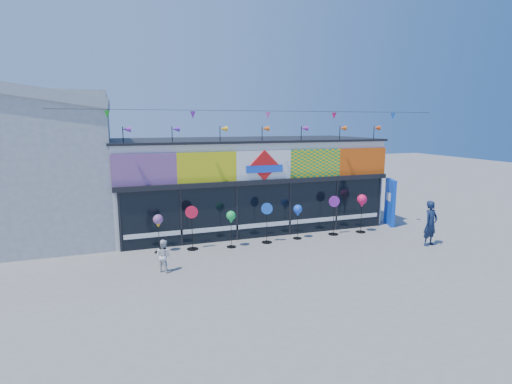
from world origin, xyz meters
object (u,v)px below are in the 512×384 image
spinner_2 (231,218)px  child (163,256)px  spinner_5 (334,214)px  adult_man (431,223)px  blue_sign (390,202)px  spinner_3 (267,222)px  spinner_0 (158,222)px  spinner_4 (298,212)px  spinner_1 (192,227)px  spinner_6 (362,202)px

spinner_2 → child: (-2.81, -1.75, -0.63)m
spinner_5 → adult_man: (2.83, -2.63, -0.01)m
blue_sign → adult_man: (-0.57, -3.25, -0.21)m
spinner_3 → adult_man: adult_man is taller
blue_sign → spinner_0: size_ratio=1.50×
child → spinner_3: bearing=-112.4°
spinner_4 → adult_man: (4.59, -2.59, -0.27)m
spinner_5 → spinner_0: bearing=179.5°
spinner_3 → adult_man: size_ratio=0.92×
adult_man → spinner_3: bearing=144.9°
blue_sign → spinner_0: 10.87m
spinner_4 → spinner_5: size_ratio=0.85×
spinner_1 → spinner_3: spinner_1 is taller
spinner_4 → spinner_6: spinner_6 is taller
spinner_3 → spinner_6: 4.55m
spinner_4 → spinner_3: bearing=-176.0°
spinner_0 → spinner_3: (4.28, -0.20, -0.30)m
spinner_0 → spinner_2: bearing=-6.1°
spinner_2 → spinner_4: size_ratio=1.00×
spinner_2 → adult_man: 7.92m
spinner_5 → spinner_2: bearing=-177.2°
spinner_5 → child: size_ratio=1.60×
spinner_1 → child: size_ratio=1.59×
blue_sign → spinner_5: size_ratio=1.28×
spinner_1 → spinner_5: size_ratio=1.00×
blue_sign → spinner_1: 9.63m
blue_sign → spinner_2: size_ratio=1.51×
spinner_4 → adult_man: adult_man is taller
adult_man → child: 10.38m
spinner_2 → adult_man: bearing=-17.7°
spinner_2 → spinner_4: 2.96m
spinner_3 → spinner_0: bearing=177.3°
spinner_6 → adult_man: 2.99m
spinner_6 → blue_sign: bearing=18.8°
spinner_0 → spinner_5: (7.45, -0.06, -0.27)m
blue_sign → spinner_2: blue_sign is taller
spinner_0 → spinner_2: size_ratio=1.01×
spinner_0 → blue_sign: bearing=2.9°
spinner_1 → adult_man: bearing=-16.3°
blue_sign → spinner_6: bearing=-141.9°
blue_sign → spinner_2: 8.16m
blue_sign → child: 11.25m
spinner_0 → spinner_6: (8.80, -0.15, 0.20)m
spinner_0 → spinner_4: bearing=-1.0°
spinner_0 → spinner_6: bearing=-0.9°
spinner_1 → spinner_3: (3.03, -0.14, -0.03)m
blue_sign → spinner_5: 3.47m
spinner_0 → spinner_2: spinner_0 is taller
spinner_5 → child: (-7.52, -1.98, -0.37)m
spinner_6 → child: bearing=-167.9°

